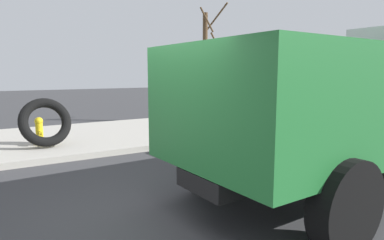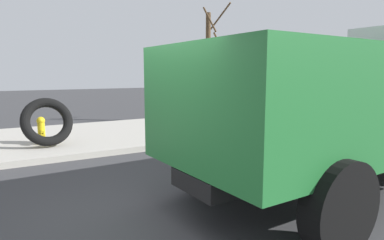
% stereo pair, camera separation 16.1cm
% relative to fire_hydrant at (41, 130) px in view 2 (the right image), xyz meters
% --- Properties ---
extents(ground_plane, '(80.00, 80.00, 0.00)m').
position_rel_fire_hydrant_xyz_m(ground_plane, '(0.83, -5.55, -0.55)').
color(ground_plane, '#38383A').
extents(sidewalk_curb, '(36.00, 5.00, 0.15)m').
position_rel_fire_hydrant_xyz_m(sidewalk_curb, '(0.83, 0.95, -0.47)').
color(sidewalk_curb, '#ADA89E').
rests_on(sidewalk_curb, ground).
extents(fire_hydrant, '(0.21, 0.47, 0.74)m').
position_rel_fire_hydrant_xyz_m(fire_hydrant, '(0.00, 0.00, 0.00)').
color(fire_hydrant, yellow).
rests_on(fire_hydrant, sidewalk_curb).
extents(loose_tire, '(1.33, 0.80, 1.28)m').
position_rel_fire_hydrant_xyz_m(loose_tire, '(0.12, -0.30, 0.24)').
color(loose_tire, black).
rests_on(loose_tire, sidewalk_curb).
extents(dump_truck_green, '(7.10, 3.04, 3.00)m').
position_rel_fire_hydrant_xyz_m(dump_truck_green, '(4.67, -5.96, 1.07)').
color(dump_truck_green, '#237033').
rests_on(dump_truck_green, ground).
extents(bare_tree, '(1.08, 1.40, 4.64)m').
position_rel_fire_hydrant_xyz_m(bare_tree, '(6.58, 2.00, 1.89)').
color(bare_tree, '#4C3823').
rests_on(bare_tree, sidewalk_curb).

